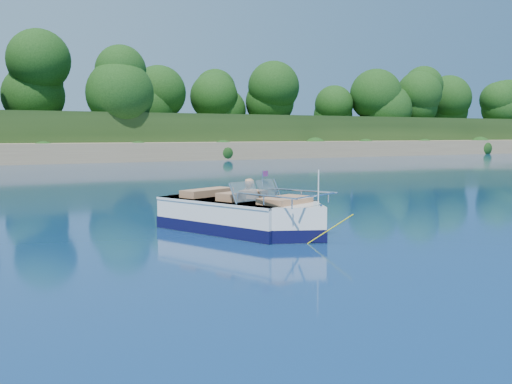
% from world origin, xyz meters
% --- Properties ---
extents(ground, '(160.00, 160.00, 0.00)m').
position_xyz_m(ground, '(0.00, 0.00, 0.00)').
color(ground, '#0A2649').
rests_on(ground, ground).
extents(shoreline, '(170.00, 59.00, 6.00)m').
position_xyz_m(shoreline, '(0.00, 63.77, 0.98)').
color(shoreline, '#907453').
rests_on(shoreline, ground).
extents(treeline, '(150.00, 7.12, 8.19)m').
position_xyz_m(treeline, '(0.04, 41.01, 5.55)').
color(treeline, black).
rests_on(treeline, ground).
extents(motorboat, '(3.02, 4.74, 1.68)m').
position_xyz_m(motorboat, '(-0.55, 1.64, 0.33)').
color(motorboat, white).
rests_on(motorboat, ground).
extents(tow_tube, '(1.56, 1.56, 0.39)m').
position_xyz_m(tow_tube, '(0.49, 3.34, 0.10)').
color(tow_tube, '#FFBC00').
rests_on(tow_tube, ground).
extents(boy, '(0.34, 0.75, 1.46)m').
position_xyz_m(boy, '(0.35, 3.31, 0.00)').
color(boy, tan).
rests_on(boy, ground).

